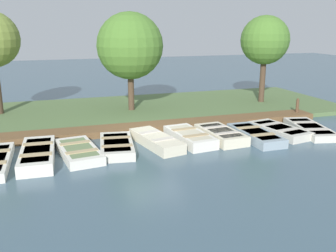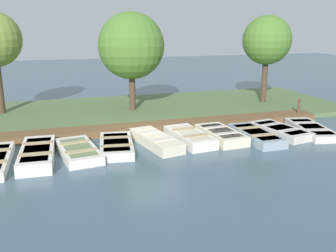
{
  "view_description": "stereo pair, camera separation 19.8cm",
  "coord_description": "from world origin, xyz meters",
  "px_view_note": "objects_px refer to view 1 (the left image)",
  "views": [
    {
      "loc": [
        14.74,
        -4.13,
        4.69
      ],
      "look_at": [
        0.58,
        0.45,
        0.65
      ],
      "focal_mm": 40.0,
      "sensor_mm": 36.0,
      "label": 1
    },
    {
      "loc": [
        14.8,
        -3.94,
        4.69
      ],
      "look_at": [
        0.58,
        0.45,
        0.65
      ],
      "focal_mm": 40.0,
      "sensor_mm": 36.0,
      "label": 2
    }
  ],
  "objects_px": {
    "rowboat_7": "(255,135)",
    "park_tree_center": "(265,41)",
    "rowboat_2": "(79,151)",
    "rowboat_6": "(221,134)",
    "rowboat_8": "(279,130)",
    "rowboat_3": "(117,146)",
    "rowboat_9": "(310,129)",
    "mooring_post_far": "(297,108)",
    "rowboat_4": "(156,140)",
    "rowboat_5": "(190,137)",
    "rowboat_1": "(37,154)",
    "park_tree_left": "(130,46)"
  },
  "relations": [
    {
      "from": "rowboat_6",
      "to": "rowboat_9",
      "type": "relative_size",
      "value": 0.79
    },
    {
      "from": "rowboat_4",
      "to": "rowboat_8",
      "type": "relative_size",
      "value": 1.05
    },
    {
      "from": "rowboat_6",
      "to": "rowboat_1",
      "type": "bearing_deg",
      "value": -91.81
    },
    {
      "from": "rowboat_4",
      "to": "rowboat_8",
      "type": "distance_m",
      "value": 5.66
    },
    {
      "from": "rowboat_4",
      "to": "rowboat_5",
      "type": "bearing_deg",
      "value": 79.53
    },
    {
      "from": "rowboat_1",
      "to": "park_tree_center",
      "type": "distance_m",
      "value": 14.45
    },
    {
      "from": "rowboat_9",
      "to": "mooring_post_far",
      "type": "xyz_separation_m",
      "value": [
        -2.49,
        1.11,
        0.36
      ]
    },
    {
      "from": "rowboat_5",
      "to": "rowboat_6",
      "type": "height_order",
      "value": "rowboat_5"
    },
    {
      "from": "rowboat_7",
      "to": "park_tree_center",
      "type": "relative_size",
      "value": 0.58
    },
    {
      "from": "rowboat_7",
      "to": "rowboat_9",
      "type": "height_order",
      "value": "rowboat_7"
    },
    {
      "from": "rowboat_5",
      "to": "park_tree_left",
      "type": "relative_size",
      "value": 0.54
    },
    {
      "from": "rowboat_7",
      "to": "rowboat_8",
      "type": "relative_size",
      "value": 1.01
    },
    {
      "from": "rowboat_3",
      "to": "rowboat_6",
      "type": "relative_size",
      "value": 1.09
    },
    {
      "from": "rowboat_4",
      "to": "mooring_post_far",
      "type": "relative_size",
      "value": 3.07
    },
    {
      "from": "rowboat_3",
      "to": "mooring_post_far",
      "type": "height_order",
      "value": "mooring_post_far"
    },
    {
      "from": "rowboat_5",
      "to": "rowboat_1",
      "type": "bearing_deg",
      "value": -92.97
    },
    {
      "from": "park_tree_left",
      "to": "park_tree_center",
      "type": "relative_size",
      "value": 1.02
    },
    {
      "from": "rowboat_9",
      "to": "rowboat_5",
      "type": "bearing_deg",
      "value": -80.93
    },
    {
      "from": "rowboat_7",
      "to": "rowboat_9",
      "type": "xyz_separation_m",
      "value": [
        -0.18,
        2.91,
        -0.03
      ]
    },
    {
      "from": "rowboat_3",
      "to": "park_tree_left",
      "type": "height_order",
      "value": "park_tree_left"
    },
    {
      "from": "park_tree_center",
      "to": "rowboat_1",
      "type": "bearing_deg",
      "value": -65.02
    },
    {
      "from": "rowboat_2",
      "to": "rowboat_9",
      "type": "bearing_deg",
      "value": 81.99
    },
    {
      "from": "rowboat_2",
      "to": "park_tree_center",
      "type": "xyz_separation_m",
      "value": [
        -5.88,
        11.26,
        3.62
      ]
    },
    {
      "from": "rowboat_1",
      "to": "rowboat_8",
      "type": "xyz_separation_m",
      "value": [
        -0.23,
        10.15,
        -0.05
      ]
    },
    {
      "from": "mooring_post_far",
      "to": "park_tree_center",
      "type": "distance_m",
      "value": 4.71
    },
    {
      "from": "mooring_post_far",
      "to": "park_tree_center",
      "type": "height_order",
      "value": "park_tree_center"
    },
    {
      "from": "mooring_post_far",
      "to": "park_tree_left",
      "type": "height_order",
      "value": "park_tree_left"
    },
    {
      "from": "rowboat_6",
      "to": "rowboat_4",
      "type": "bearing_deg",
      "value": -94.81
    },
    {
      "from": "rowboat_3",
      "to": "rowboat_8",
      "type": "xyz_separation_m",
      "value": [
        0.02,
        7.27,
        -0.01
      ]
    },
    {
      "from": "rowboat_3",
      "to": "rowboat_4",
      "type": "relative_size",
      "value": 0.93
    },
    {
      "from": "rowboat_6",
      "to": "rowboat_8",
      "type": "relative_size",
      "value": 0.9
    },
    {
      "from": "rowboat_2",
      "to": "rowboat_4",
      "type": "distance_m",
      "value": 3.07
    },
    {
      "from": "rowboat_6",
      "to": "mooring_post_far",
      "type": "distance_m",
      "value": 5.88
    },
    {
      "from": "rowboat_1",
      "to": "park_tree_center",
      "type": "bearing_deg",
      "value": 117.49
    },
    {
      "from": "park_tree_center",
      "to": "rowboat_8",
      "type": "bearing_deg",
      "value": -24.08
    },
    {
      "from": "park_tree_center",
      "to": "park_tree_left",
      "type": "bearing_deg",
      "value": -91.51
    },
    {
      "from": "rowboat_1",
      "to": "rowboat_7",
      "type": "bearing_deg",
      "value": 91.64
    },
    {
      "from": "rowboat_9",
      "to": "park_tree_left",
      "type": "distance_m",
      "value": 9.79
    },
    {
      "from": "rowboat_8",
      "to": "mooring_post_far",
      "type": "bearing_deg",
      "value": 121.89
    },
    {
      "from": "rowboat_4",
      "to": "mooring_post_far",
      "type": "bearing_deg",
      "value": 93.1
    },
    {
      "from": "mooring_post_far",
      "to": "park_tree_left",
      "type": "relative_size",
      "value": 0.19
    },
    {
      "from": "rowboat_1",
      "to": "rowboat_8",
      "type": "bearing_deg",
      "value": 93.79
    },
    {
      "from": "rowboat_4",
      "to": "rowboat_3",
      "type": "bearing_deg",
      "value": -99.04
    },
    {
      "from": "rowboat_6",
      "to": "rowboat_8",
      "type": "xyz_separation_m",
      "value": [
        0.06,
        2.83,
        -0.04
      ]
    },
    {
      "from": "rowboat_1",
      "to": "rowboat_6",
      "type": "bearing_deg",
      "value": 94.76
    },
    {
      "from": "rowboat_8",
      "to": "rowboat_1",
      "type": "bearing_deg",
      "value": -98.52
    },
    {
      "from": "rowboat_6",
      "to": "mooring_post_far",
      "type": "bearing_deg",
      "value": 108.43
    },
    {
      "from": "rowboat_3",
      "to": "rowboat_4",
      "type": "bearing_deg",
      "value": 100.75
    },
    {
      "from": "rowboat_7",
      "to": "rowboat_5",
      "type": "bearing_deg",
      "value": -100.55
    },
    {
      "from": "mooring_post_far",
      "to": "rowboat_9",
      "type": "bearing_deg",
      "value": -24.02
    }
  ]
}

